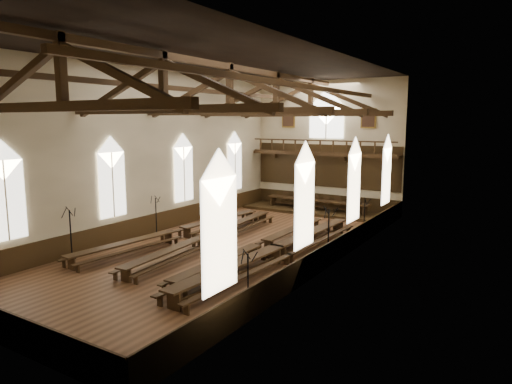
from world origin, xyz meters
TOP-DOWN VIEW (x-y plane):
  - ground at (0.00, 0.00)m, footprint 26.00×26.00m
  - room_walls at (0.00, 0.00)m, footprint 26.00×26.00m
  - wainscot_band at (0.00, 0.00)m, footprint 12.00×26.00m
  - side_windows at (-0.00, -0.00)m, footprint 11.85×19.80m
  - end_window at (0.00, 12.90)m, footprint 2.80×0.12m
  - minstrels_gallery at (0.00, 12.66)m, footprint 11.80×1.24m
  - portraits at (0.00, 12.90)m, footprint 7.75×0.09m
  - roof_trusses at (0.00, -0.00)m, footprint 11.70×25.70m
  - refectory_row_a at (-3.37, -0.53)m, footprint 2.09×14.14m
  - refectory_row_b at (-1.22, -0.36)m, footprint 1.95×14.02m
  - refectory_row_c at (2.21, -0.42)m, footprint 1.41×13.84m
  - refectory_row_d at (3.49, -0.97)m, footprint 2.04×15.16m
  - dais at (-0.01, 11.40)m, footprint 11.40×3.07m
  - high_table at (-0.01, 11.40)m, footprint 8.24×1.00m
  - high_chairs at (-0.01, 12.20)m, footprint 6.80×0.50m
  - candelabrum_left_near at (-5.55, -6.07)m, footprint 0.81×0.75m
  - candelabrum_left_mid at (-5.55, -0.06)m, footprint 0.66×0.74m
  - candelabrum_left_far at (-5.55, 5.08)m, footprint 0.66×0.70m
  - candelabrum_right_near at (5.55, -6.85)m, footprint 0.68×0.70m
  - candelabrum_right_mid at (5.55, 0.51)m, footprint 0.81×0.81m
  - candelabrum_right_far at (5.55, 5.97)m, footprint 0.72×0.70m

SIDE VIEW (x-z plane):
  - ground at x=0.00m, z-range 0.00..0.00m
  - dais at x=-0.01m, z-range 0.00..0.20m
  - refectory_row_c at x=2.21m, z-range 0.16..0.85m
  - refectory_row_b at x=-1.22m, z-range 0.16..0.86m
  - refectory_row_a at x=-3.37m, z-range 0.16..0.87m
  - wainscot_band at x=0.00m, z-range 0.00..1.20m
  - refectory_row_d at x=3.49m, z-range 0.19..1.01m
  - candelabrum_left_far at x=-5.55m, z-range -0.45..1.85m
  - candelabrum_right_near at x=5.55m, z-range -0.46..1.88m
  - candelabrum_left_mid at x=-5.55m, z-range -0.47..1.93m
  - candelabrum_right_far at x=5.55m, z-range -0.47..1.94m
  - high_chairs at x=-0.01m, z-range 0.25..1.26m
  - candelabrum_left_near at x=-5.55m, z-range -0.52..2.14m
  - candelabrum_right_mid at x=5.55m, z-range -0.54..2.20m
  - high_table at x=-0.01m, z-range 0.47..1.24m
  - side_windows at x=0.00m, z-range 1.49..5.99m
  - minstrels_gallery at x=0.00m, z-range 2.06..5.76m
  - room_walls at x=0.00m, z-range -6.54..19.46m
  - portraits at x=0.00m, z-range 6.38..7.82m
  - end_window at x=0.00m, z-range 5.32..9.12m
  - roof_trusses at x=0.00m, z-range 6.82..9.62m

